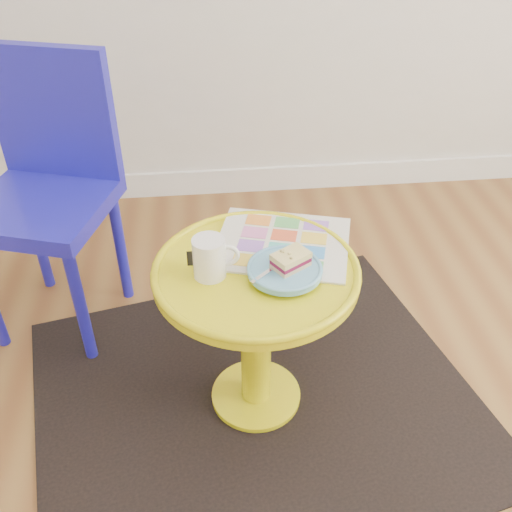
{
  "coord_description": "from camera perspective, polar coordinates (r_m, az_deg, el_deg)",
  "views": [
    {
      "loc": [
        -0.5,
        -0.42,
        1.4
      ],
      "look_at": [
        -0.37,
        0.73,
        0.55
      ],
      "focal_mm": 40.0,
      "sensor_mm": 36.0,
      "label": 1
    }
  ],
  "objects": [
    {
      "name": "side_table",
      "position": [
        1.55,
        0.0,
        -5.42
      ],
      "size": [
        0.53,
        0.53,
        0.51
      ],
      "color": "yellow",
      "rests_on": "ground"
    },
    {
      "name": "cake_slice",
      "position": [
        1.41,
        3.5,
        -0.39
      ],
      "size": [
        0.11,
        0.1,
        0.04
      ],
      "rotation": [
        0.0,
        0.0,
        0.56
      ],
      "color": "#D3BC8C",
      "rests_on": "plate"
    },
    {
      "name": "rug",
      "position": [
        1.81,
        -0.0,
        -13.89
      ],
      "size": [
        1.51,
        1.36,
        0.01
      ],
      "primitive_type": "cube",
      "rotation": [
        0.0,
        0.0,
        0.22
      ],
      "color": "black",
      "rests_on": "ground"
    },
    {
      "name": "chair",
      "position": [
        1.93,
        -20.08,
        7.17
      ],
      "size": [
        0.5,
        0.51,
        0.91
      ],
      "rotation": [
        0.0,
        0.0,
        -0.3
      ],
      "color": "#1E1BB4",
      "rests_on": "ground"
    },
    {
      "name": "room_walls",
      "position": [
        2.01,
        -18.86,
        -7.66
      ],
      "size": [
        4.0,
        4.0,
        4.0
      ],
      "color": "silver",
      "rests_on": "ground"
    },
    {
      "name": "newspaper",
      "position": [
        1.54,
        2.66,
        1.3
      ],
      "size": [
        0.42,
        0.38,
        0.01
      ],
      "primitive_type": "cube",
      "rotation": [
        0.0,
        0.0,
        -0.28
      ],
      "color": "silver",
      "rests_on": "side_table"
    },
    {
      "name": "mug",
      "position": [
        1.41,
        -4.61,
        -0.06
      ],
      "size": [
        0.12,
        0.08,
        0.11
      ],
      "rotation": [
        0.0,
        0.0,
        -0.04
      ],
      "color": "white",
      "rests_on": "side_table"
    },
    {
      "name": "fork",
      "position": [
        1.41,
        1.72,
        -1.24
      ],
      "size": [
        0.12,
        0.11,
        0.0
      ],
      "rotation": [
        0.0,
        0.0,
        -0.85
      ],
      "color": "silver",
      "rests_on": "plate"
    },
    {
      "name": "plate",
      "position": [
        1.42,
        2.89,
        -1.44
      ],
      "size": [
        0.19,
        0.19,
        0.02
      ],
      "color": "#63A9D2",
      "rests_on": "newspaper"
    }
  ]
}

